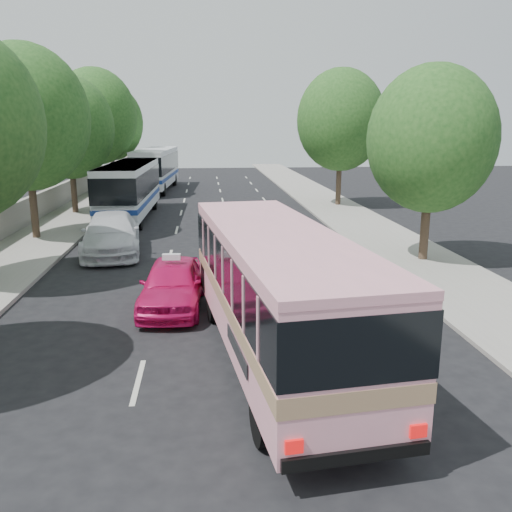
{
  "coord_description": "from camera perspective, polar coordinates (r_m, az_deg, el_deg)",
  "views": [
    {
      "loc": [
        -0.32,
        -13.25,
        5.56
      ],
      "look_at": [
        1.21,
        3.02,
        1.6
      ],
      "focal_mm": 38.0,
      "sensor_mm": 36.0,
      "label": 1
    }
  ],
  "objects": [
    {
      "name": "tree_left_f",
      "position": [
        51.86,
        -15.04,
        13.65
      ],
      "size": [
        5.88,
        5.88,
        9.16
      ],
      "color": "#38281E",
      "rests_on": "ground"
    },
    {
      "name": "low_wall",
      "position": [
        35.02,
        -21.98,
        4.98
      ],
      "size": [
        0.3,
        90.0,
        1.5
      ],
      "primitive_type": "cube",
      "color": "#9E998E",
      "rests_on": "sidewalk_left"
    },
    {
      "name": "tree_left_d",
      "position": [
        36.13,
        -19.02,
        13.02
      ],
      "size": [
        5.52,
        5.52,
        8.6
      ],
      "color": "#38281E",
      "rests_on": "ground"
    },
    {
      "name": "taxi_roof_sign",
      "position": [
        16.75,
        -8.89,
        -0.09
      ],
      "size": [
        0.56,
        0.21,
        0.18
      ],
      "primitive_type": "cube",
      "rotation": [
        0.0,
        0.0,
        -0.06
      ],
      "color": "silver",
      "rests_on": "pink_taxi"
    },
    {
      "name": "sidewalk_left",
      "position": [
        34.68,
        -19.01,
        3.77
      ],
      "size": [
        4.0,
        90.0,
        0.15
      ],
      "primitive_type": "cube",
      "color": "#9E998E",
      "rests_on": "ground"
    },
    {
      "name": "pink_bus",
      "position": [
        12.72,
        2.16,
        -2.68
      ],
      "size": [
        3.72,
        10.26,
        3.2
      ],
      "rotation": [
        0.0,
        0.0,
        0.12
      ],
      "color": "pink",
      "rests_on": "ground"
    },
    {
      "name": "tree_left_c",
      "position": [
        28.43,
        -23.06,
        13.71
      ],
      "size": [
        6.0,
        6.0,
        9.35
      ],
      "color": "#38281E",
      "rests_on": "ground"
    },
    {
      "name": "tour_coach_rear",
      "position": [
        48.39,
        -10.48,
        9.34
      ],
      "size": [
        3.28,
        12.03,
        3.56
      ],
      "rotation": [
        0.0,
        0.0,
        -0.06
      ],
      "color": "silver",
      "rests_on": "ground"
    },
    {
      "name": "pink_taxi",
      "position": [
        16.97,
        -8.78,
        -2.92
      ],
      "size": [
        2.11,
        4.65,
        1.55
      ],
      "primitive_type": "imported",
      "rotation": [
        0.0,
        0.0,
        -0.06
      ],
      "color": "#D6125D",
      "rests_on": "ground"
    },
    {
      "name": "tree_left_e",
      "position": [
        43.95,
        -16.54,
        14.21
      ],
      "size": [
        6.3,
        6.3,
        9.82
      ],
      "color": "#38281E",
      "rests_on": "ground"
    },
    {
      "name": "tree_right_far",
      "position": [
        38.36,
        9.07,
        14.3
      ],
      "size": [
        6.0,
        6.0,
        9.35
      ],
      "color": "#38281E",
      "rests_on": "ground"
    },
    {
      "name": "ground",
      "position": [
        14.37,
        -3.73,
        -9.17
      ],
      "size": [
        120.0,
        120.0,
        0.0
      ],
      "primitive_type": "plane",
      "color": "black",
      "rests_on": "ground"
    },
    {
      "name": "white_pickup",
      "position": [
        24.84,
        -14.99,
        2.26
      ],
      "size": [
        3.11,
        6.22,
        1.73
      ],
      "primitive_type": "imported",
      "rotation": [
        0.0,
        0.0,
        0.12
      ],
      "color": "silver",
      "rests_on": "ground"
    },
    {
      "name": "tree_right_near",
      "position": [
        23.07,
        18.26,
        12.07
      ],
      "size": [
        5.1,
        5.1,
        7.95
      ],
      "color": "#38281E",
      "rests_on": "ground"
    },
    {
      "name": "tour_coach_front",
      "position": [
        33.85,
        -13.15,
        7.23
      ],
      "size": [
        2.65,
        11.15,
        3.32
      ],
      "rotation": [
        0.0,
        0.0,
        -0.02
      ],
      "color": "white",
      "rests_on": "ground"
    },
    {
      "name": "sidewalk_right",
      "position": [
        34.84,
        9.37,
        4.35
      ],
      "size": [
        4.0,
        90.0,
        0.12
      ],
      "primitive_type": "cube",
      "color": "#9E998E",
      "rests_on": "ground"
    }
  ]
}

